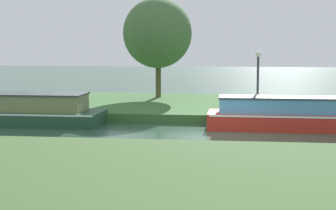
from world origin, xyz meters
TOP-DOWN VIEW (x-y plane):
  - ground_plane at (0.00, 0.00)m, footprint 120.00×120.00m
  - riverbank_far at (0.00, 7.00)m, footprint 72.00×10.00m
  - riverbank_near at (0.00, -9.00)m, footprint 72.00×10.00m
  - forest_barge at (-8.40, 1.20)m, footprint 6.68×2.31m
  - red_narrowboat at (3.68, 1.20)m, footprint 8.95×2.00m
  - willow_tree_left at (-3.90, 9.22)m, footprint 3.76×4.34m
  - lamp_post at (1.36, 3.25)m, footprint 0.24×0.24m
  - mooring_post_near at (-6.80, 2.41)m, footprint 0.19×0.19m

SIDE VIEW (x-z plane):
  - ground_plane at x=0.00m, z-range 0.00..0.00m
  - riverbank_far at x=0.00m, z-range 0.00..0.40m
  - riverbank_near at x=0.00m, z-range 0.00..0.40m
  - forest_barge at x=-8.40m, z-range -0.09..1.23m
  - red_narrowboat at x=3.68m, z-range -0.08..1.22m
  - mooring_post_near at x=-6.80m, z-range 0.40..1.23m
  - lamp_post at x=1.36m, z-range 0.76..3.42m
  - willow_tree_left at x=-3.90m, z-range 1.21..6.68m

